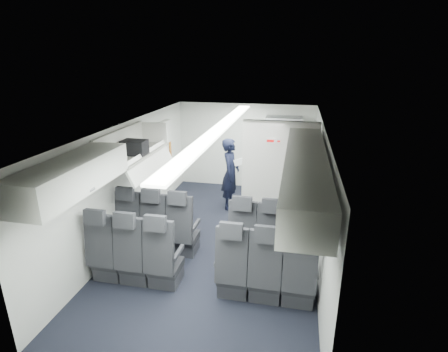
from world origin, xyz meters
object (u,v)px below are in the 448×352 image
at_px(boarding_door, 164,163).
at_px(carry_on_bag, 135,147).
at_px(galley_unit, 282,156).
at_px(seat_row_front, 212,236).
at_px(flight_attendant, 231,174).
at_px(seat_row_mid, 198,266).

height_order(boarding_door, carry_on_bag, carry_on_bag).
relative_size(galley_unit, boarding_door, 1.02).
xyz_separation_m(seat_row_front, boarding_door, (-1.64, 2.09, 0.55)).
xyz_separation_m(seat_row_front, flight_attendant, (-0.10, 2.11, 0.39)).
height_order(seat_row_mid, flight_attendant, flight_attendant).
height_order(seat_row_front, galley_unit, galley_unit).
relative_size(seat_row_front, galley_unit, 1.75).
xyz_separation_m(galley_unit, flight_attendant, (-1.05, -1.14, -0.16)).
relative_size(seat_row_mid, flight_attendant, 2.10).
bearing_deg(flight_attendant, seat_row_mid, -175.49).
bearing_deg(flight_attendant, galley_unit, -40.19).
relative_size(seat_row_mid, boarding_door, 1.79).
relative_size(boarding_door, carry_on_bag, 4.62).
distance_m(seat_row_front, galley_unit, 3.43).
distance_m(seat_row_mid, boarding_door, 3.45).
height_order(seat_row_mid, carry_on_bag, carry_on_bag).
bearing_deg(seat_row_mid, galley_unit, 77.12).
bearing_deg(carry_on_bag, galley_unit, 53.57).
xyz_separation_m(seat_row_mid, boarding_door, (-1.64, 2.99, 0.55)).
height_order(boarding_door, flight_attendant, boarding_door).
bearing_deg(carry_on_bag, seat_row_mid, -37.89).
relative_size(seat_row_front, seat_row_mid, 1.00).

